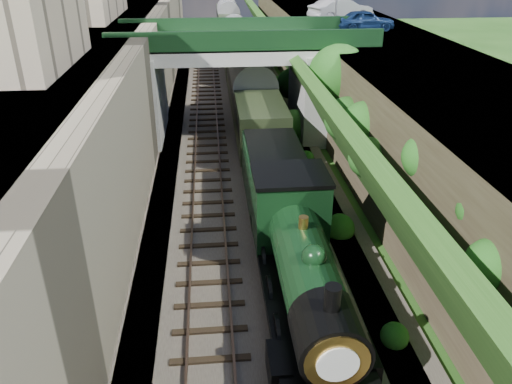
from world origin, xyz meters
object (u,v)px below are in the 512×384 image
car_blue (365,20)px  locomotive (302,266)px  road_bridge (250,75)px  tender (275,181)px  tree (340,78)px  car_silver (341,10)px

car_blue → locomotive: (-8.04, -21.53, -5.04)m
road_bridge → car_blue: car_blue is taller
tender → tree: bearing=57.4°
road_bridge → car_silver: bearing=45.7°
tree → car_silver: (2.78, 11.58, 2.44)m
road_bridge → car_silver: car_silver is taller
car_silver → tender: bearing=137.3°
tender → car_blue: bearing=60.4°
car_blue → car_silver: bearing=4.3°
road_bridge → tender: 11.27m
tree → car_silver: size_ratio=1.30×
road_bridge → tree: bearing=-36.2°
road_bridge → car_silver: 11.50m
tree → locomotive: 15.71m
tree → car_blue: (3.32, 6.80, 2.28)m
locomotive → tender: (-0.00, 7.36, -0.27)m
car_blue → tender: (-8.04, -14.16, -5.31)m
car_silver → tender: size_ratio=0.85×
road_bridge → car_silver: (7.74, 7.95, 3.01)m
road_bridge → car_blue: (8.29, 3.17, 2.85)m
tender → locomotive: bearing=-90.0°
car_blue → tender: car_blue is taller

